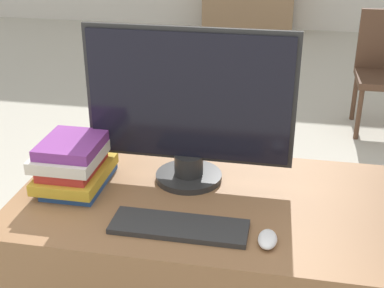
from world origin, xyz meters
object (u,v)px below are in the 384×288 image
Objects in this scene: keyboard at (179,227)px; book_stack at (74,163)px; mouse at (268,239)px; monitor at (189,107)px.

keyboard is 0.43m from book_stack.
keyboard is 0.25m from mouse.
monitor reaches higher than mouse.
mouse is (0.28, -0.32, -0.24)m from monitor.
mouse is (0.25, -0.02, 0.01)m from keyboard.
monitor is 2.39× the size of book_stack.
monitor is 0.39m from keyboard.
monitor is 0.49m from mouse.
book_stack is (-0.38, 0.19, 0.07)m from keyboard.
keyboard is at bearing 174.91° from mouse.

